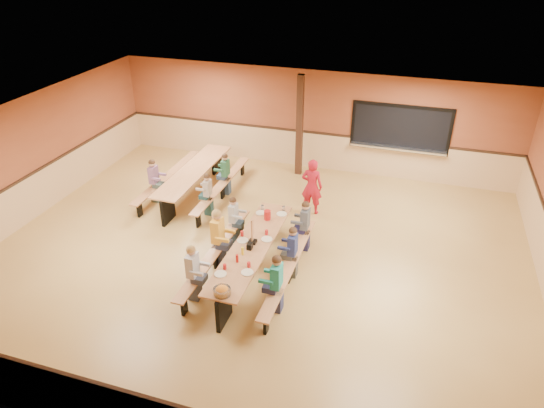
% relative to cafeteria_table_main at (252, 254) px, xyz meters
% --- Properties ---
extents(ground, '(12.00, 12.00, 0.00)m').
position_rel_cafeteria_table_main_xyz_m(ground, '(-0.13, 0.72, -0.53)').
color(ground, olive).
rests_on(ground, ground).
extents(room_envelope, '(12.04, 10.04, 3.02)m').
position_rel_cafeteria_table_main_xyz_m(room_envelope, '(-0.13, 0.72, 0.16)').
color(room_envelope, brown).
rests_on(room_envelope, ground).
extents(kitchen_pass_through, '(2.78, 0.28, 1.38)m').
position_rel_cafeteria_table_main_xyz_m(kitchen_pass_through, '(2.47, 5.68, 0.96)').
color(kitchen_pass_through, black).
rests_on(kitchen_pass_through, ground).
extents(structural_post, '(0.18, 0.18, 3.00)m').
position_rel_cafeteria_table_main_xyz_m(structural_post, '(-0.33, 5.12, 0.97)').
color(structural_post, black).
rests_on(structural_post, ground).
extents(cafeteria_table_main, '(1.91, 3.70, 0.74)m').
position_rel_cafeteria_table_main_xyz_m(cafeteria_table_main, '(0.00, 0.00, 0.00)').
color(cafeteria_table_main, '#AF7145').
rests_on(cafeteria_table_main, ground).
extents(cafeteria_table_second, '(1.91, 3.70, 0.74)m').
position_rel_cafeteria_table_main_xyz_m(cafeteria_table_second, '(-2.74, 2.97, 0.00)').
color(cafeteria_table_second, '#AF7145').
rests_on(cafeteria_table_second, ground).
extents(seated_child_white_left, '(0.38, 0.31, 1.23)m').
position_rel_cafeteria_table_main_xyz_m(seated_child_white_left, '(-0.83, -1.08, 0.09)').
color(seated_child_white_left, silver).
rests_on(seated_child_white_left, ground).
extents(seated_adult_yellow, '(0.43, 0.35, 1.33)m').
position_rel_cafeteria_table_main_xyz_m(seated_adult_yellow, '(-0.83, 0.16, 0.14)').
color(seated_adult_yellow, yellow).
rests_on(seated_adult_yellow, ground).
extents(seated_child_grey_left, '(0.34, 0.28, 1.15)m').
position_rel_cafeteria_table_main_xyz_m(seated_child_grey_left, '(-0.83, 1.07, 0.05)').
color(seated_child_grey_left, '#AEAEAE').
rests_on(seated_child_grey_left, ground).
extents(seated_child_teal_right, '(0.39, 0.32, 1.25)m').
position_rel_cafeteria_table_main_xyz_m(seated_child_teal_right, '(0.83, -0.92, 0.10)').
color(seated_child_teal_right, teal).
rests_on(seated_child_teal_right, ground).
extents(seated_child_navy_right, '(0.36, 0.29, 1.18)m').
position_rel_cafeteria_table_main_xyz_m(seated_child_navy_right, '(0.82, 0.21, 0.07)').
color(seated_child_navy_right, navy).
rests_on(seated_child_navy_right, ground).
extents(seated_child_char_right, '(0.37, 0.31, 1.22)m').
position_rel_cafeteria_table_main_xyz_m(seated_child_char_right, '(0.82, 1.26, 0.08)').
color(seated_child_char_right, '#45484E').
rests_on(seated_child_char_right, ground).
extents(seated_child_purple_sec, '(0.37, 0.30, 1.21)m').
position_rel_cafeteria_table_main_xyz_m(seated_child_purple_sec, '(-3.57, 2.26, 0.08)').
color(seated_child_purple_sec, '#7D5474').
rests_on(seated_child_purple_sec, ground).
extents(seated_child_green_sec, '(0.36, 0.29, 1.18)m').
position_rel_cafeteria_table_main_xyz_m(seated_child_green_sec, '(-1.92, 3.25, 0.07)').
color(seated_child_green_sec, '#2A6342').
rests_on(seated_child_green_sec, ground).
extents(seated_child_tan_sec, '(0.33, 0.27, 1.13)m').
position_rel_cafeteria_table_main_xyz_m(seated_child_tan_sec, '(-1.92, 2.06, 0.04)').
color(seated_child_tan_sec, tan).
rests_on(seated_child_tan_sec, ground).
extents(standing_woman, '(0.56, 0.37, 1.50)m').
position_rel_cafeteria_table_main_xyz_m(standing_woman, '(0.58, 2.94, 0.22)').
color(standing_woman, red).
rests_on(standing_woman, ground).
extents(punch_pitcher, '(0.16, 0.16, 0.22)m').
position_rel_cafeteria_table_main_xyz_m(punch_pitcher, '(-0.01, 1.09, 0.32)').
color(punch_pitcher, red).
rests_on(punch_pitcher, cafeteria_table_main).
extents(chip_bowl, '(0.32, 0.32, 0.15)m').
position_rel_cafeteria_table_main_xyz_m(chip_bowl, '(0.02, -1.62, 0.29)').
color(chip_bowl, orange).
rests_on(chip_bowl, cafeteria_table_main).
extents(napkin_dispenser, '(0.10, 0.14, 0.13)m').
position_rel_cafeteria_table_main_xyz_m(napkin_dispenser, '(0.01, -0.13, 0.28)').
color(napkin_dispenser, black).
rests_on(napkin_dispenser, cafeteria_table_main).
extents(condiment_mustard, '(0.06, 0.06, 0.17)m').
position_rel_cafeteria_table_main_xyz_m(condiment_mustard, '(-0.06, -0.36, 0.30)').
color(condiment_mustard, yellow).
rests_on(condiment_mustard, cafeteria_table_main).
extents(condiment_ketchup, '(0.06, 0.06, 0.17)m').
position_rel_cafeteria_table_main_xyz_m(condiment_ketchup, '(-0.07, -0.63, 0.30)').
color(condiment_ketchup, '#B2140F').
rests_on(condiment_ketchup, cafeteria_table_main).
extents(table_paddle, '(0.16, 0.16, 0.56)m').
position_rel_cafeteria_table_main_xyz_m(table_paddle, '(-0.01, 0.09, 0.35)').
color(table_paddle, black).
rests_on(table_paddle, cafeteria_table_main).
extents(place_settings, '(0.65, 3.30, 0.11)m').
position_rel_cafeteria_table_main_xyz_m(place_settings, '(0.00, 0.00, 0.27)').
color(place_settings, beige).
rests_on(place_settings, cafeteria_table_main).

